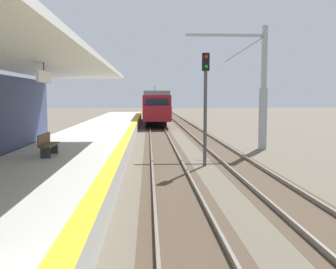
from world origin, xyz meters
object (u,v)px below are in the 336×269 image
object	(u,v)px
approaching_train	(155,106)
catenary_pylon_far_side	(259,91)
platform_bench	(47,144)
rail_signal_post	(205,97)

from	to	relation	value
approaching_train	catenary_pylon_far_side	bearing A→B (deg)	-75.95
approaching_train	platform_bench	world-z (taller)	approaching_train
rail_signal_post	catenary_pylon_far_side	distance (m)	6.87
approaching_train	rail_signal_post	xyz separation A→B (m)	(1.74, -28.90, 1.02)
approaching_train	rail_signal_post	world-z (taller)	rail_signal_post
rail_signal_post	catenary_pylon_far_side	world-z (taller)	catenary_pylon_far_side
platform_bench	approaching_train	bearing A→B (deg)	81.21
rail_signal_post	approaching_train	bearing A→B (deg)	93.44
rail_signal_post	catenary_pylon_far_side	bearing A→B (deg)	53.07
catenary_pylon_far_side	platform_bench	xyz separation A→B (m)	(-10.70, -7.90, -2.23)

